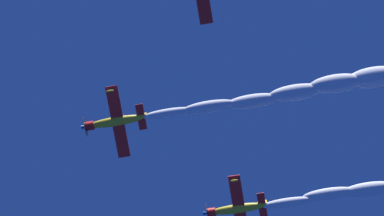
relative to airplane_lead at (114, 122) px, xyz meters
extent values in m
ellipsoid|color=gold|center=(0.29, -0.02, 0.00)|extent=(7.80, 1.87, 1.61)
cylinder|color=red|center=(-3.25, 0.19, -0.11)|extent=(1.15, 1.47, 1.45)
cone|color=#194CB2|center=(-4.01, 0.24, -0.14)|extent=(0.86, 0.71, 0.70)
cylinder|color=#3F3F47|center=(-3.83, 0.23, -0.13)|extent=(0.25, 3.11, 3.11)
cube|color=red|center=(0.53, 0.00, -0.18)|extent=(2.20, 9.76, 1.91)
ellipsoid|color=gold|center=(0.28, -4.73, -1.01)|extent=(1.07, 0.38, 0.36)
ellipsoid|color=gold|center=(0.78, 4.73, 0.65)|extent=(1.07, 0.38, 0.36)
cube|color=red|center=(3.67, -0.22, 0.17)|extent=(1.25, 3.52, 0.75)
cube|color=gold|center=(3.72, -0.33, 0.75)|extent=(1.32, 0.43, 1.33)
ellipsoid|color=#1E232D|center=(-0.08, -0.08, 0.46)|extent=(1.81, 1.03, 0.93)
ellipsoid|color=gold|center=(13.73, -12.58, -0.29)|extent=(1.07, 0.38, 0.33)
ellipsoid|color=gold|center=(15.26, 13.56, -2.53)|extent=(7.81, 1.90, 1.51)
cylinder|color=red|center=(11.72, 13.77, -2.44)|extent=(1.16, 1.43, 1.40)
cone|color=#194CB2|center=(10.97, 13.81, -2.42)|extent=(0.87, 0.70, 0.67)
cylinder|color=#3F3F47|center=(11.14, 13.80, -2.43)|extent=(0.28, 3.02, 3.02)
cube|color=red|center=(15.49, 13.57, -2.73)|extent=(2.21, 9.83, 1.51)
ellipsoid|color=gold|center=(15.20, 8.82, -3.37)|extent=(1.07, 0.38, 0.34)
cube|color=red|center=(18.65, 13.35, -2.56)|extent=(1.26, 3.55, 0.61)
cube|color=gold|center=(18.74, 13.27, -1.98)|extent=(1.33, 0.39, 1.32)
ellipsoid|color=#1E232D|center=(14.92, 13.52, -2.04)|extent=(1.82, 1.02, 0.89)
ellipsoid|color=white|center=(7.40, -0.33, 0.23)|extent=(7.31, 1.70, 1.38)
ellipsoid|color=white|center=(12.88, -0.74, 0.07)|extent=(7.33, 2.00, 1.68)
ellipsoid|color=white|center=(18.66, -0.80, 0.23)|extent=(7.35, 2.30, 1.99)
ellipsoid|color=white|center=(24.41, -1.41, 0.21)|extent=(7.38, 2.60, 2.29)
ellipsoid|color=white|center=(29.76, -2.05, 0.25)|extent=(7.40, 2.91, 2.59)
ellipsoid|color=white|center=(34.86, -2.30, 0.51)|extent=(7.42, 3.21, 2.89)
ellipsoid|color=white|center=(22.16, 13.35, -2.56)|extent=(7.31, 1.70, 1.38)
ellipsoid|color=white|center=(27.82, 12.76, -2.27)|extent=(7.33, 2.00, 1.68)
ellipsoid|color=white|center=(33.18, 12.64, -2.28)|extent=(7.35, 2.30, 1.99)
camera|label=1|loc=(14.27, -34.13, -87.49)|focal=66.01mm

